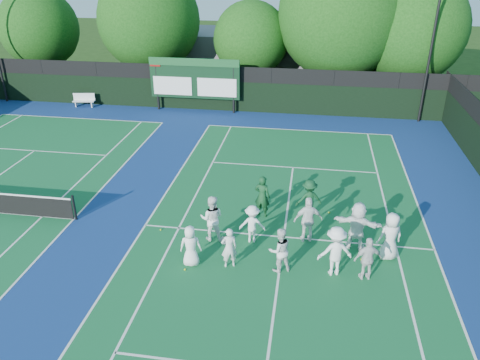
# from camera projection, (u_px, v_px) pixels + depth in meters

# --- Properties ---
(ground) EXTENTS (120.00, 120.00, 0.00)m
(ground) POSITION_uv_depth(u_px,v_px,m) (282.00, 252.00, 16.87)
(ground) COLOR #1B360E
(ground) RESTS_ON ground
(court_apron) EXTENTS (34.00, 32.00, 0.01)m
(court_apron) POSITION_uv_depth(u_px,v_px,m) (133.00, 224.00, 18.59)
(court_apron) COLOR navy
(court_apron) RESTS_ON ground
(near_court) EXTENTS (11.05, 23.85, 0.01)m
(near_court) POSITION_uv_depth(u_px,v_px,m) (284.00, 237.00, 17.75)
(near_court) COLOR #12572C
(near_court) RESTS_ON ground
(back_fence) EXTENTS (34.00, 0.08, 3.00)m
(back_fence) POSITION_uv_depth(u_px,v_px,m) (211.00, 90.00, 31.28)
(back_fence) COLOR black
(back_fence) RESTS_ON ground
(scoreboard) EXTENTS (6.00, 0.21, 3.55)m
(scoreboard) POSITION_uv_depth(u_px,v_px,m) (194.00, 79.00, 30.69)
(scoreboard) COLOR black
(scoreboard) RESTS_ON ground
(clubhouse) EXTENTS (18.00, 6.00, 4.00)m
(clubhouse) POSITION_uv_depth(u_px,v_px,m) (281.00, 58.00, 37.53)
(clubhouse) COLOR slate
(clubhouse) RESTS_ON ground
(light_pole_right) EXTENTS (1.20, 0.30, 10.12)m
(light_pole_right) POSITION_uv_depth(u_px,v_px,m) (437.00, 18.00, 26.95)
(light_pole_right) COLOR black
(light_pole_right) RESTS_ON ground
(bench) EXTENTS (1.52, 0.62, 0.94)m
(bench) POSITION_uv_depth(u_px,v_px,m) (84.00, 100.00, 32.34)
(bench) COLOR silver
(bench) RESTS_ON ground
(tree_a) EXTENTS (5.79, 5.79, 7.46)m
(tree_a) POSITION_uv_depth(u_px,v_px,m) (42.00, 30.00, 35.00)
(tree_a) COLOR black
(tree_a) RESTS_ON ground
(tree_b) EXTENTS (7.26, 7.26, 8.94)m
(tree_b) POSITION_uv_depth(u_px,v_px,m) (152.00, 23.00, 33.48)
(tree_b) COLOR black
(tree_b) RESTS_ON ground
(tree_c) EXTENTS (5.28, 5.28, 6.81)m
(tree_c) POSITION_uv_depth(u_px,v_px,m) (253.00, 41.00, 32.94)
(tree_c) COLOR black
(tree_c) RESTS_ON ground
(tree_d) EXTENTS (8.52, 8.52, 10.14)m
(tree_d) POSITION_uv_depth(u_px,v_px,m) (344.00, 19.00, 31.37)
(tree_d) COLOR black
(tree_d) RESTS_ON ground
(tree_e) EXTENTS (7.22, 7.22, 8.75)m
(tree_e) POSITION_uv_depth(u_px,v_px,m) (413.00, 31.00, 31.04)
(tree_e) COLOR black
(tree_e) RESTS_ON ground
(tennis_ball_0) EXTENTS (0.07, 0.07, 0.07)m
(tennis_ball_0) POSITION_uv_depth(u_px,v_px,m) (185.00, 270.00, 15.90)
(tennis_ball_0) COLOR #B1C517
(tennis_ball_0) RESTS_ON ground
(tennis_ball_3) EXTENTS (0.07, 0.07, 0.07)m
(tennis_ball_3) POSITION_uv_depth(u_px,v_px,m) (161.00, 230.00, 18.17)
(tennis_ball_3) COLOR #B1C517
(tennis_ball_3) RESTS_ON ground
(tennis_ball_4) EXTENTS (0.07, 0.07, 0.07)m
(tennis_ball_4) POSITION_uv_depth(u_px,v_px,m) (329.00, 213.00, 19.36)
(tennis_ball_4) COLOR #B1C517
(tennis_ball_4) RESTS_ON ground
(tennis_ball_5) EXTENTS (0.07, 0.07, 0.07)m
(tennis_ball_5) POSITION_uv_depth(u_px,v_px,m) (361.00, 259.00, 16.43)
(tennis_ball_5) COLOR #B1C517
(tennis_ball_5) RESTS_ON ground
(player_front_0) EXTENTS (0.82, 0.62, 1.51)m
(player_front_0) POSITION_uv_depth(u_px,v_px,m) (191.00, 246.00, 15.91)
(player_front_0) COLOR white
(player_front_0) RESTS_ON ground
(player_front_1) EXTENTS (0.64, 0.53, 1.51)m
(player_front_1) POSITION_uv_depth(u_px,v_px,m) (229.00, 248.00, 15.81)
(player_front_1) COLOR silver
(player_front_1) RESTS_ON ground
(player_front_2) EXTENTS (0.97, 0.89, 1.62)m
(player_front_2) POSITION_uv_depth(u_px,v_px,m) (280.00, 250.00, 15.59)
(player_front_2) COLOR silver
(player_front_2) RESTS_ON ground
(player_front_3) EXTENTS (1.29, 0.94, 1.79)m
(player_front_3) POSITION_uv_depth(u_px,v_px,m) (335.00, 251.00, 15.39)
(player_front_3) COLOR white
(player_front_3) RESTS_ON ground
(player_front_4) EXTENTS (0.99, 0.61, 1.57)m
(player_front_4) POSITION_uv_depth(u_px,v_px,m) (368.00, 259.00, 15.19)
(player_front_4) COLOR silver
(player_front_4) RESTS_ON ground
(player_back_0) EXTENTS (0.93, 0.76, 1.80)m
(player_back_0) POSITION_uv_depth(u_px,v_px,m) (212.00, 218.00, 17.27)
(player_back_0) COLOR white
(player_back_0) RESTS_ON ground
(player_back_1) EXTENTS (1.00, 0.62, 1.50)m
(player_back_1) POSITION_uv_depth(u_px,v_px,m) (252.00, 224.00, 17.20)
(player_back_1) COLOR white
(player_back_1) RESTS_ON ground
(player_back_2) EXTENTS (1.14, 0.68, 1.82)m
(player_back_2) POSITION_uv_depth(u_px,v_px,m) (308.00, 220.00, 17.15)
(player_back_2) COLOR white
(player_back_2) RESTS_ON ground
(player_back_3) EXTENTS (1.80, 0.87, 1.87)m
(player_back_3) POSITION_uv_depth(u_px,v_px,m) (357.00, 226.00, 16.72)
(player_back_3) COLOR white
(player_back_3) RESTS_ON ground
(player_back_4) EXTENTS (1.01, 0.83, 1.79)m
(player_back_4) POSITION_uv_depth(u_px,v_px,m) (390.00, 236.00, 16.19)
(player_back_4) COLOR silver
(player_back_4) RESTS_ON ground
(coach_left) EXTENTS (0.74, 0.59, 1.79)m
(coach_left) POSITION_uv_depth(u_px,v_px,m) (262.00, 196.00, 18.81)
(coach_left) COLOR #103C1D
(coach_left) RESTS_ON ground
(coach_right) EXTENTS (1.21, 0.91, 1.66)m
(coach_right) POSITION_uv_depth(u_px,v_px,m) (309.00, 199.00, 18.75)
(coach_right) COLOR #103C1F
(coach_right) RESTS_ON ground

